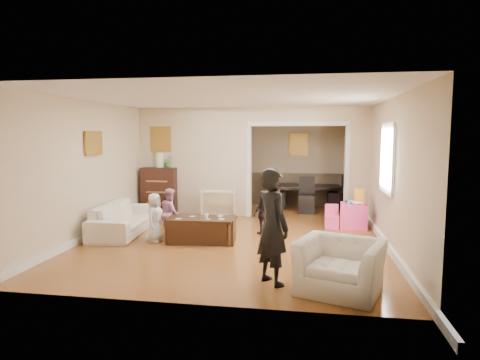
% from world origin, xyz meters
% --- Properties ---
extents(floor, '(7.00, 7.00, 0.00)m').
position_xyz_m(floor, '(0.00, 0.00, 0.00)').
color(floor, '#A5672A').
rests_on(floor, ground).
extents(partition_left, '(2.75, 0.18, 2.60)m').
position_xyz_m(partition_left, '(-1.38, 1.80, 1.30)').
color(partition_left, '#C5B690').
rests_on(partition_left, ground).
extents(partition_right, '(0.55, 0.18, 2.60)m').
position_xyz_m(partition_right, '(2.48, 1.80, 1.30)').
color(partition_right, '#C5B690').
rests_on(partition_right, ground).
extents(partition_header, '(2.22, 0.18, 0.35)m').
position_xyz_m(partition_header, '(1.10, 1.80, 2.42)').
color(partition_header, '#C5B690').
rests_on(partition_header, partition_right).
extents(window_pane, '(0.03, 0.95, 1.10)m').
position_xyz_m(window_pane, '(2.73, -0.40, 1.55)').
color(window_pane, white).
rests_on(window_pane, ground).
extents(framed_art_partition, '(0.45, 0.03, 0.55)m').
position_xyz_m(framed_art_partition, '(-2.20, 1.70, 1.85)').
color(framed_art_partition, brown).
rests_on(framed_art_partition, partition_left).
extents(framed_art_sofa_wall, '(0.03, 0.55, 0.40)m').
position_xyz_m(framed_art_sofa_wall, '(-2.71, -0.60, 1.80)').
color(framed_art_sofa_wall, brown).
extents(framed_art_alcove, '(0.45, 0.03, 0.55)m').
position_xyz_m(framed_art_alcove, '(1.10, 3.44, 1.70)').
color(framed_art_alcove, brown).
extents(sofa, '(0.98, 2.12, 0.60)m').
position_xyz_m(sofa, '(-2.27, -0.31, 0.30)').
color(sofa, white).
rests_on(sofa, ground).
extents(armchair_back, '(0.90, 0.92, 0.74)m').
position_xyz_m(armchair_back, '(-0.66, 1.23, 0.37)').
color(armchair_back, tan).
rests_on(armchair_back, ground).
extents(armchair_front, '(1.24, 1.17, 0.66)m').
position_xyz_m(armchair_front, '(1.76, -2.83, 0.33)').
color(armchair_front, white).
rests_on(armchair_front, ground).
extents(dresser, '(0.84, 0.48, 1.16)m').
position_xyz_m(dresser, '(-2.23, 1.66, 0.58)').
color(dresser, '#361710').
rests_on(dresser, ground).
extents(table_lamp, '(0.22, 0.22, 0.36)m').
position_xyz_m(table_lamp, '(-2.23, 1.66, 1.34)').
color(table_lamp, beige).
rests_on(table_lamp, dresser).
extents(potted_plant, '(0.25, 0.22, 0.28)m').
position_xyz_m(potted_plant, '(-2.03, 1.66, 1.30)').
color(potted_plant, '#34672E').
rests_on(potted_plant, dresser).
extents(coffee_table, '(1.27, 0.73, 0.45)m').
position_xyz_m(coffee_table, '(-0.56, -0.75, 0.23)').
color(coffee_table, '#351E11').
rests_on(coffee_table, ground).
extents(coffee_cup, '(0.10, 0.10, 0.08)m').
position_xyz_m(coffee_cup, '(-0.46, -0.80, 0.50)').
color(coffee_cup, silver).
rests_on(coffee_cup, coffee_table).
extents(play_table, '(0.58, 0.58, 0.52)m').
position_xyz_m(play_table, '(2.32, 0.84, 0.26)').
color(play_table, '#EB3D94').
rests_on(play_table, ground).
extents(cereal_box, '(0.20, 0.08, 0.30)m').
position_xyz_m(cereal_box, '(2.44, 0.94, 0.67)').
color(cereal_box, yellow).
rests_on(cereal_box, play_table).
extents(cyan_cup, '(0.08, 0.08, 0.08)m').
position_xyz_m(cyan_cup, '(2.22, 0.79, 0.56)').
color(cyan_cup, '#2ACAD5').
rests_on(cyan_cup, play_table).
extents(toy_block, '(0.09, 0.08, 0.05)m').
position_xyz_m(toy_block, '(2.20, 0.96, 0.54)').
color(toy_block, red).
rests_on(toy_block, play_table).
extents(play_bowl, '(0.23, 0.23, 0.05)m').
position_xyz_m(play_bowl, '(2.37, 0.72, 0.55)').
color(play_bowl, silver).
rests_on(play_bowl, play_table).
extents(dining_table, '(1.89, 1.24, 0.62)m').
position_xyz_m(dining_table, '(1.34, 3.04, 0.31)').
color(dining_table, black).
rests_on(dining_table, ground).
extents(adult_person, '(0.66, 0.66, 1.54)m').
position_xyz_m(adult_person, '(0.89, -2.67, 0.77)').
color(adult_person, black).
rests_on(adult_person, ground).
extents(child_kneel_a, '(0.32, 0.46, 0.90)m').
position_xyz_m(child_kneel_a, '(-1.41, -0.90, 0.45)').
color(child_kneel_a, silver).
rests_on(child_kneel_a, ground).
extents(child_kneel_b, '(0.52, 0.56, 0.94)m').
position_xyz_m(child_kneel_b, '(-1.26, -0.45, 0.47)').
color(child_kneel_b, '#C77C96').
rests_on(child_kneel_b, ground).
extents(child_toddler, '(0.47, 0.47, 0.80)m').
position_xyz_m(child_toddler, '(0.49, 0.00, 0.40)').
color(child_toddler, black).
rests_on(child_toddler, ground).
extents(craft_papers, '(0.87, 0.47, 0.00)m').
position_xyz_m(craft_papers, '(-0.51, -0.77, 0.46)').
color(craft_papers, white).
rests_on(craft_papers, coffee_table).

